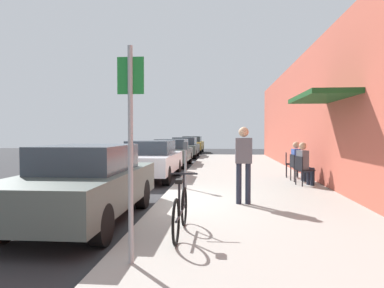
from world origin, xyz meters
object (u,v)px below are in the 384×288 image
at_px(seated_patron_0, 304,162).
at_px(seated_patron_1, 298,160).
at_px(pedestrian_standing, 244,159).
at_px(cafe_chair_2, 290,163).
at_px(parked_car_4, 192,144).
at_px(parked_car_1, 151,159).
at_px(parked_car_3, 185,147).
at_px(cafe_chair_1, 296,166).
at_px(street_sign, 131,137).
at_px(cafe_chair_0, 302,169).
at_px(parking_meter, 185,161).
at_px(parked_car_0, 85,183).
at_px(parked_car_2, 172,152).
at_px(bicycle_0, 180,212).

distance_m(seated_patron_0, seated_patron_1, 0.92).
bearing_deg(pedestrian_standing, cafe_chair_2, 68.88).
bearing_deg(parked_car_4, parked_car_1, -90.00).
relative_size(parked_car_1, seated_patron_0, 3.41).
xyz_separation_m(parked_car_3, cafe_chair_1, (4.97, -12.45, -0.10)).
relative_size(street_sign, cafe_chair_0, 2.99).
distance_m(parking_meter, seated_patron_1, 3.93).
height_order(cafe_chair_1, cafe_chair_2, same).
bearing_deg(parked_car_0, cafe_chair_2, 51.91).
xyz_separation_m(cafe_chair_0, cafe_chair_1, (-0.00, 0.93, 0.00)).
distance_m(cafe_chair_0, cafe_chair_2, 2.02).
relative_size(parked_car_2, parked_car_3, 1.00).
xyz_separation_m(seated_patron_0, seated_patron_1, (-0.00, 0.92, 0.00)).
bearing_deg(seated_patron_1, bicycle_0, -115.77).
xyz_separation_m(parked_car_2, street_sign, (1.50, -13.82, 0.92)).
xyz_separation_m(seated_patron_0, pedestrian_standing, (-1.98, -2.96, 0.30)).
bearing_deg(parked_car_3, parked_car_4, 90.00).
xyz_separation_m(parked_car_0, pedestrian_standing, (3.05, 1.38, 0.37)).
bearing_deg(cafe_chair_1, bicycle_0, -115.36).
distance_m(street_sign, cafe_chair_2, 9.41).
xyz_separation_m(seated_patron_1, cafe_chair_2, (-0.06, 1.08, -0.19)).
distance_m(parked_car_0, cafe_chair_1, 7.23).
relative_size(parked_car_0, street_sign, 1.69).
xyz_separation_m(parked_car_1, street_sign, (1.50, -8.52, 0.91)).
height_order(parked_car_2, cafe_chair_2, parked_car_2).
relative_size(parking_meter, cafe_chair_1, 1.52).
distance_m(cafe_chair_2, pedestrian_standing, 5.34).
height_order(parking_meter, street_sign, street_sign).
xyz_separation_m(parked_car_3, cafe_chair_0, (4.97, -13.38, -0.10)).
bearing_deg(parked_car_4, seated_patron_1, -74.72).
height_order(cafe_chair_2, pedestrian_standing, pedestrian_standing).
height_order(parked_car_0, cafe_chair_2, parked_car_0).
bearing_deg(parked_car_4, seated_patron_0, -75.42).
bearing_deg(parking_meter, cafe_chair_0, 14.53).
bearing_deg(cafe_chair_0, parked_car_2, 124.83).
relative_size(parked_car_2, seated_patron_1, 3.41).
distance_m(parked_car_3, seated_patron_1, 13.42).
bearing_deg(parked_car_4, parked_car_3, -90.00).
bearing_deg(seated_patron_1, pedestrian_standing, -116.98).
bearing_deg(seated_patron_0, pedestrian_standing, -123.74).
bearing_deg(cafe_chair_1, seated_patron_1, 6.54).
bearing_deg(parked_car_4, street_sign, -86.70).
relative_size(parked_car_2, bicycle_0, 2.57).
height_order(street_sign, seated_patron_0, street_sign).
bearing_deg(cafe_chair_2, bicycle_0, -112.04).
bearing_deg(pedestrian_standing, bicycle_0, -113.85).
relative_size(cafe_chair_0, cafe_chair_2, 1.00).
bearing_deg(cafe_chair_1, parking_meter, -151.97).
height_order(parked_car_0, bicycle_0, parked_car_0).
relative_size(parked_car_0, parked_car_2, 1.00).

